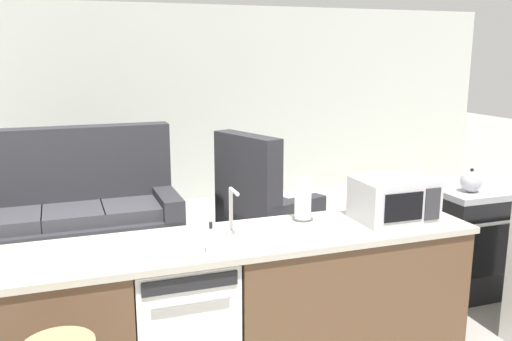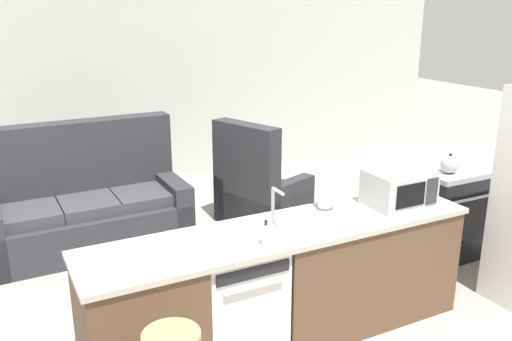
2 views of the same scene
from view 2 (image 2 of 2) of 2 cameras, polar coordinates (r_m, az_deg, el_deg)
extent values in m
cube|color=beige|center=(7.61, -12.19, 8.22)|extent=(10.00, 0.06, 2.60)
cube|color=brown|center=(3.73, -12.06, -15.59)|extent=(0.75, 0.62, 0.86)
cube|color=brown|center=(4.42, 10.64, -9.98)|extent=(1.55, 0.62, 0.86)
cube|color=#ADA899|center=(3.88, 3.04, -6.32)|extent=(2.94, 0.66, 0.04)
cube|color=black|center=(4.28, 2.86, -16.69)|extent=(2.86, 0.56, 0.08)
cube|color=white|center=(3.92, -2.26, -13.57)|extent=(0.58, 0.58, 0.84)
cube|color=black|center=(3.52, -0.24, -10.72)|extent=(0.52, 0.01, 0.08)
cylinder|color=#B2B2B7|center=(3.55, -0.14, -12.24)|extent=(0.44, 0.02, 0.02)
cube|color=black|center=(5.76, 19.38, -4.21)|extent=(0.76, 0.64, 0.85)
cube|color=black|center=(5.55, 21.84, -4.83)|extent=(0.53, 0.01, 0.43)
cylinder|color=silver|center=(5.46, 22.29, -2.67)|extent=(0.61, 0.03, 0.03)
cube|color=#A8AAB2|center=(5.62, 19.83, 0.07)|extent=(0.76, 0.64, 0.05)
torus|color=black|center=(5.41, 19.58, -0.33)|extent=(0.16, 0.16, 0.01)
torus|color=black|center=(5.66, 21.97, 0.15)|extent=(0.16, 0.16, 0.01)
torus|color=black|center=(5.58, 17.69, 0.37)|extent=(0.16, 0.16, 0.01)
torus|color=black|center=(5.82, 20.10, 0.80)|extent=(0.16, 0.16, 0.01)
cube|color=#B7B7BC|center=(4.41, 14.80, -1.75)|extent=(0.50, 0.36, 0.28)
cube|color=black|center=(4.25, 15.99, -2.54)|extent=(0.27, 0.01, 0.18)
cube|color=#2D2D33|center=(4.40, 18.04, -2.08)|extent=(0.11, 0.01, 0.21)
cylinder|color=silver|center=(3.89, 1.77, -5.72)|extent=(0.07, 0.07, 0.03)
cylinder|color=silver|center=(3.83, 1.79, -3.72)|extent=(0.02, 0.02, 0.26)
cylinder|color=silver|center=(3.73, 2.33, -2.19)|extent=(0.02, 0.14, 0.02)
cylinder|color=#4C4C51|center=(4.27, 7.20, -3.86)|extent=(0.14, 0.14, 0.01)
cylinder|color=white|center=(4.22, 7.27, -2.07)|extent=(0.11, 0.11, 0.27)
cylinder|color=silver|center=(3.58, 1.04, -6.82)|extent=(0.06, 0.06, 0.14)
cylinder|color=black|center=(3.54, 1.04, -5.52)|extent=(0.02, 0.02, 0.04)
sphere|color=#B2B2B7|center=(5.39, 19.70, 0.60)|extent=(0.17, 0.17, 0.17)
sphere|color=black|center=(5.36, 19.80, 1.57)|extent=(0.03, 0.03, 0.03)
cone|color=#B2B2B7|center=(5.44, 20.31, 0.88)|extent=(0.08, 0.04, 0.06)
cylinder|color=tan|center=(3.06, -8.92, -16.91)|extent=(0.32, 0.32, 0.04)
cube|color=#2D2D33|center=(5.89, -17.13, -5.79)|extent=(2.01, 0.93, 0.42)
cube|color=#2D2D33|center=(6.05, -18.12, -0.96)|extent=(2.00, 0.27, 1.27)
cube|color=#2D2D33|center=(6.06, -8.87, -3.53)|extent=(0.21, 0.90, 0.62)
cube|color=#3B3B41|center=(5.68, -22.70, -4.28)|extent=(0.57, 0.64, 0.12)
cube|color=#3B3B41|center=(5.74, -17.27, -3.47)|extent=(0.57, 0.64, 0.12)
cube|color=#3B3B41|center=(5.86, -12.00, -2.66)|extent=(0.57, 0.64, 0.12)
cube|color=#2D2D33|center=(6.30, 0.84, -3.56)|extent=(1.04, 1.07, 0.40)
cube|color=#2D2D33|center=(5.96, -1.07, -0.71)|extent=(0.48, 0.87, 1.20)
cube|color=#2D2D33|center=(6.07, 3.27, -3.67)|extent=(0.81, 0.42, 0.55)
cube|color=#2D2D33|center=(6.50, -1.42, -2.21)|extent=(0.81, 0.42, 0.55)
camera|label=1|loc=(0.96, 49.74, -16.05)|focal=38.00mm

